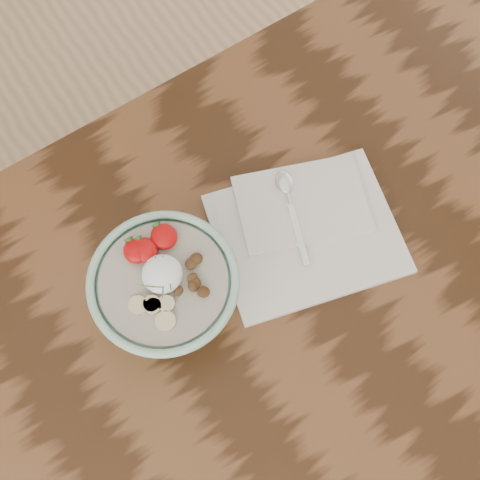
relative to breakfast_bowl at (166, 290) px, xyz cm
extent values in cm
cube|color=#311B0C|center=(-0.02, -10.29, -9.08)|extent=(160.00, 90.00, 4.00)
cylinder|color=#4C2D19|center=(71.98, 26.71, -46.58)|extent=(7.00, 7.00, 71.00)
cylinder|color=#94C7AB|center=(-0.03, -0.08, -6.42)|extent=(9.19, 9.19, 1.31)
torus|color=#94C7AB|center=(-0.03, -0.08, 4.31)|extent=(20.91, 20.91, 1.20)
cylinder|color=#B5AE96|center=(-0.03, -0.08, 3.65)|extent=(17.73, 17.73, 1.09)
ellipsoid|color=white|center=(0.36, 0.59, 5.27)|extent=(5.58, 5.58, 3.07)
ellipsoid|color=#B00808|center=(0.19, 4.87, 5.15)|extent=(3.45, 3.79, 1.90)
cone|color=#286623|center=(0.19, 6.43, 5.45)|extent=(1.40, 1.03, 1.52)
ellipsoid|color=#B00808|center=(3.39, 5.14, 5.20)|extent=(3.62, 3.99, 1.99)
cone|color=#286623|center=(3.39, 6.77, 5.50)|extent=(1.40, 1.03, 1.52)
ellipsoid|color=#B00808|center=(-0.89, 5.44, 5.15)|extent=(3.45, 3.80, 1.90)
cone|color=#286623|center=(-0.89, 6.99, 5.45)|extent=(1.40, 1.03, 1.52)
cylinder|color=#CDBF87|center=(-4.56, -1.14, 4.60)|extent=(2.54, 2.54, 0.70)
cylinder|color=#CDBF87|center=(-2.90, -2.43, 4.60)|extent=(2.23, 2.23, 0.70)
cylinder|color=#CDBF87|center=(-1.28, -3.10, 4.60)|extent=(2.32, 2.32, 0.70)
cylinder|color=#CDBF87|center=(-2.61, -5.07, 4.60)|extent=(2.78, 2.78, 0.70)
cylinder|color=#CDBF87|center=(-2.90, -2.02, 4.60)|extent=(2.32, 2.32, 0.70)
ellipsoid|color=#4C2F16|center=(3.37, -2.79, 4.83)|extent=(2.25, 2.29, 0.92)
ellipsoid|color=#4C2F16|center=(3.02, -2.99, 4.79)|extent=(2.04, 2.15, 1.30)
ellipsoid|color=#4C2F16|center=(5.43, 0.08, 4.78)|extent=(1.98, 1.85, 1.27)
ellipsoid|color=#4C2F16|center=(3.70, -4.47, 4.77)|extent=(2.39, 2.39, 0.87)
ellipsoid|color=#4C2F16|center=(3.50, -1.94, 4.76)|extent=(1.78, 1.47, 1.16)
ellipsoid|color=#4C2F16|center=(1.00, -2.52, 4.71)|extent=(1.87, 1.77, 0.93)
ellipsoid|color=#4C2F16|center=(4.44, -0.17, 4.82)|extent=(2.04, 1.94, 0.98)
cylinder|color=#4A7A33|center=(1.01, 1.85, 6.20)|extent=(1.49, 1.04, 0.24)
cylinder|color=#4A7A33|center=(-0.48, 0.19, 6.20)|extent=(0.46, 1.22, 0.22)
cylinder|color=#4A7A33|center=(-0.78, 1.33, 6.20)|extent=(1.16, 1.47, 0.24)
cylinder|color=#4A7A33|center=(0.54, 2.16, 6.20)|extent=(0.82, 1.90, 0.25)
cylinder|color=#4A7A33|center=(1.61, 0.59, 6.20)|extent=(1.53, 0.72, 0.23)
cylinder|color=#4A7A33|center=(0.44, -1.47, 6.20)|extent=(0.86, 1.73, 0.24)
cylinder|color=#4A7A33|center=(-1.20, -0.92, 6.20)|extent=(1.21, 1.01, 0.23)
cylinder|color=#4A7A33|center=(-2.26, -0.12, 6.20)|extent=(1.48, 1.36, 0.24)
cylinder|color=#4A7A33|center=(-0.13, 1.20, 6.20)|extent=(1.25, 0.84, 0.23)
cylinder|color=#4A7A33|center=(1.30, 0.65, 6.20)|extent=(1.34, 1.05, 0.23)
cylinder|color=#4A7A33|center=(-1.03, -0.47, 6.20)|extent=(0.78, 1.38, 0.23)
cylinder|color=#4A7A33|center=(-0.86, -1.83, 6.20)|extent=(1.27, 1.72, 0.25)
cylinder|color=#4A7A33|center=(0.50, 1.15, 6.20)|extent=(1.26, 0.96, 0.23)
cylinder|color=#4A7A33|center=(-0.16, 1.44, 6.20)|extent=(1.21, 1.52, 0.24)
cube|color=silver|center=(23.64, -2.06, -6.54)|extent=(32.70, 28.96, 1.07)
cube|color=silver|center=(25.77, 2.21, -5.69)|extent=(23.94, 20.31, 0.64)
cube|color=silver|center=(22.14, -1.78, -5.21)|extent=(4.67, 10.00, 0.31)
cylinder|color=silver|center=(24.51, 4.29, -5.05)|extent=(1.56, 2.74, 0.63)
ellipsoid|color=silver|center=(25.44, 6.70, -4.94)|extent=(4.06, 4.84, 0.86)
camera|label=1|loc=(-6.77, -29.18, 90.22)|focal=50.00mm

